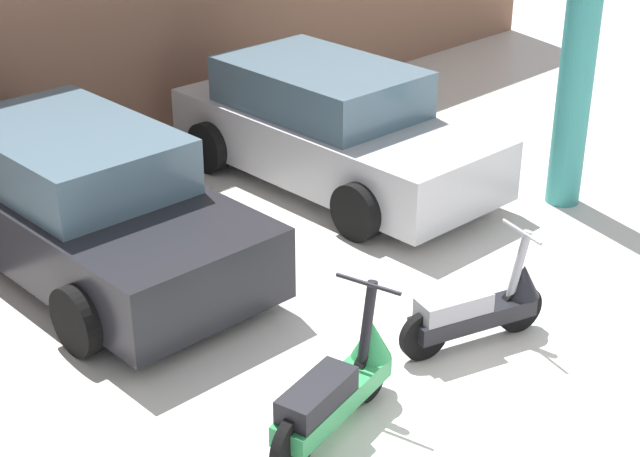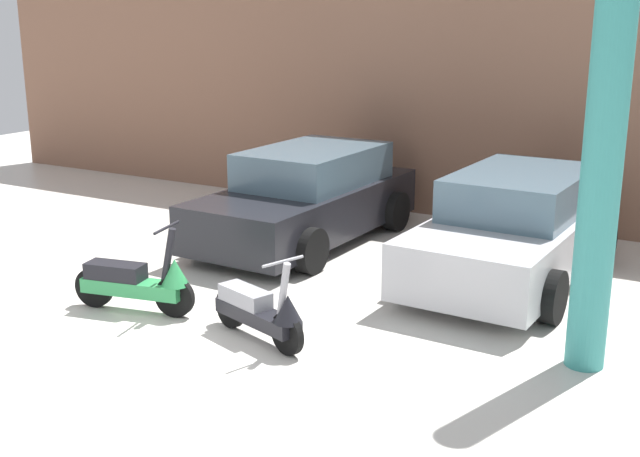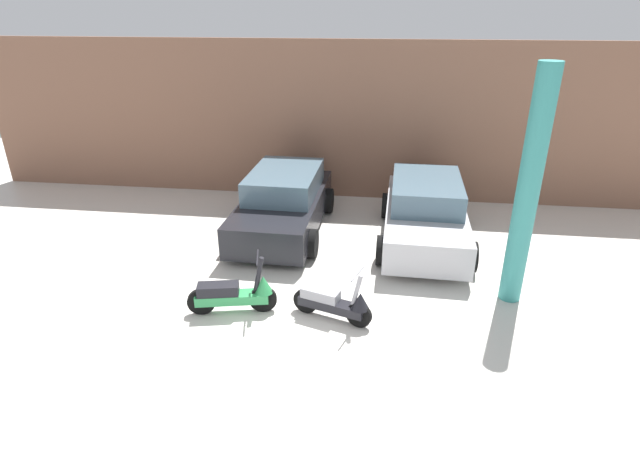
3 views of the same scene
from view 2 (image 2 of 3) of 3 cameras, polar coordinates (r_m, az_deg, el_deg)
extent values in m
plane|color=silver|center=(8.18, -13.05, -9.72)|extent=(28.00, 28.00, 0.00)
cube|color=#845B47|center=(13.72, 7.73, 9.52)|extent=(19.60, 0.12, 4.15)
cylinder|color=black|center=(9.34, -10.30, -4.81)|extent=(0.48, 0.18, 0.48)
cylinder|color=black|center=(9.86, -15.76, -4.05)|extent=(0.48, 0.18, 0.48)
cube|color=#2D8C4C|center=(9.57, -13.13, -4.09)|extent=(1.28, 0.55, 0.17)
cube|color=black|center=(9.63, -14.34, -2.94)|extent=(0.74, 0.42, 0.19)
cylinder|color=black|center=(9.21, -10.75, -1.96)|extent=(0.23, 0.13, 0.68)
cylinder|color=black|center=(9.12, -10.85, 0.07)|extent=(0.15, 0.55, 0.03)
cone|color=#2D8C4C|center=(9.23, -10.28, -3.08)|extent=(0.38, 0.38, 0.31)
cylinder|color=black|center=(8.22, -2.35, -7.50)|extent=(0.45, 0.21, 0.44)
cylinder|color=black|center=(8.95, -6.40, -5.65)|extent=(0.45, 0.21, 0.44)
cube|color=black|center=(8.56, -4.47, -6.20)|extent=(1.19, 0.62, 0.15)
cube|color=gray|center=(8.66, -5.34, -4.80)|extent=(0.70, 0.45, 0.17)
cylinder|color=gray|center=(8.10, -2.62, -4.48)|extent=(0.22, 0.14, 0.63)
cylinder|color=gray|center=(8.00, -2.65, -2.35)|extent=(0.19, 0.50, 0.03)
cone|color=black|center=(8.10, -2.29, -5.73)|extent=(0.38, 0.38, 0.29)
cube|color=black|center=(12.12, -1.05, 1.45)|extent=(1.82, 4.17, 0.69)
cube|color=slate|center=(12.19, -0.43, 4.50)|extent=(1.57, 2.35, 0.54)
cylinder|color=black|center=(10.67, -0.67, -1.59)|extent=(0.23, 0.63, 0.63)
cylinder|color=black|center=(11.68, -8.13, -0.26)|extent=(0.23, 0.63, 0.63)
cylinder|color=black|center=(12.83, 5.40, 1.24)|extent=(0.23, 0.63, 0.63)
cylinder|color=black|center=(13.68, -1.33, 2.18)|extent=(0.23, 0.63, 0.63)
cube|color=#B7B7BC|center=(10.69, 13.56, -0.88)|extent=(1.83, 4.14, 0.68)
cube|color=slate|center=(10.77, 14.17, 2.55)|extent=(1.57, 2.34, 0.54)
cylinder|color=black|center=(9.35, 16.15, -4.68)|extent=(0.23, 0.63, 0.62)
cylinder|color=black|center=(9.92, 6.29, -3.00)|extent=(0.23, 0.63, 0.62)
cylinder|color=black|center=(11.71, 19.58, -0.96)|extent=(0.23, 0.63, 0.62)
cylinder|color=black|center=(12.18, 11.45, 0.22)|extent=(0.23, 0.63, 0.62)
cylinder|color=teal|center=(7.89, 19.47, 4.70)|extent=(0.38, 0.38, 4.15)
camera|label=1|loc=(10.90, -49.70, 16.56)|focal=55.00mm
camera|label=3|loc=(4.15, -74.77, 26.24)|focal=28.00mm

